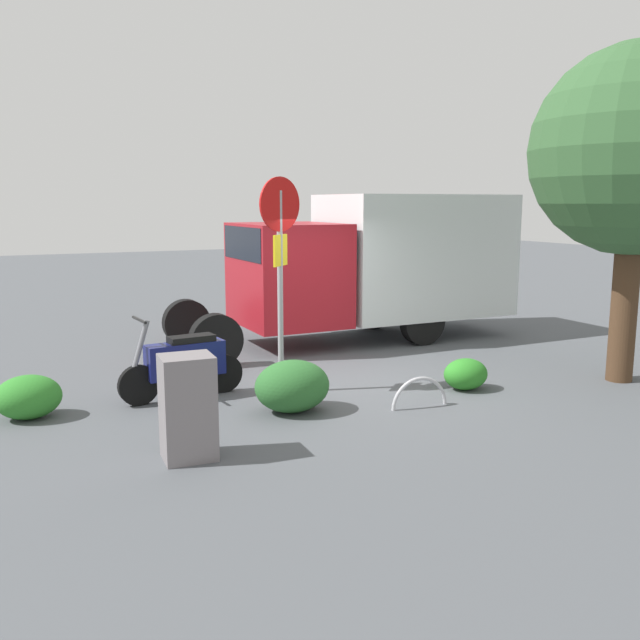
# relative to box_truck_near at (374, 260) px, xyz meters

# --- Properties ---
(ground_plane) EXTENTS (60.00, 60.00, 0.00)m
(ground_plane) POSITION_rel_box_truck_near_xyz_m (1.99, 2.72, -1.59)
(ground_plane) COLOR #4D5156
(box_truck_near) EXTENTS (6.84, 2.23, 2.89)m
(box_truck_near) POSITION_rel_box_truck_near_xyz_m (0.00, 0.00, 0.00)
(box_truck_near) COLOR black
(box_truck_near) RESTS_ON ground
(motorcycle) EXTENTS (1.81, 0.56, 1.20)m
(motorcycle) POSITION_rel_box_truck_near_xyz_m (4.55, 2.61, -1.07)
(motorcycle) COLOR black
(motorcycle) RESTS_ON ground
(stop_sign) EXTENTS (0.71, 0.33, 3.09)m
(stop_sign) POSITION_rel_box_truck_near_xyz_m (3.20, 2.91, 0.46)
(stop_sign) COLOR #9E9EA3
(stop_sign) RESTS_ON ground
(street_tree) EXTENTS (3.10, 3.10, 5.04)m
(street_tree) POSITION_rel_box_truck_near_xyz_m (-1.80, 4.54, 1.87)
(street_tree) COLOR #47301E
(street_tree) RESTS_ON ground
(utility_cabinet) EXTENTS (0.58, 0.50, 1.14)m
(utility_cabinet) POSITION_rel_box_truck_near_xyz_m (5.09, 4.90, -1.03)
(utility_cabinet) COLOR slate
(utility_cabinet) RESTS_ON ground
(bike_rack_hoop) EXTENTS (0.85, 0.10, 0.85)m
(bike_rack_hoop) POSITION_rel_box_truck_near_xyz_m (1.80, 4.40, -1.59)
(bike_rack_hoop) COLOR #B7B7BC
(bike_rack_hoop) RESTS_ON ground
(shrub_near_sign) EXTENTS (1.01, 0.83, 0.69)m
(shrub_near_sign) POSITION_rel_box_truck_near_xyz_m (3.42, 3.84, -1.25)
(shrub_near_sign) COLOR #2B652B
(shrub_near_sign) RESTS_ON ground
(shrub_mid_verge) EXTENTS (0.68, 0.56, 0.46)m
(shrub_mid_verge) POSITION_rel_box_truck_near_xyz_m (0.68, 3.94, -1.36)
(shrub_mid_verge) COLOR #2B7E24
(shrub_mid_verge) RESTS_ON ground
(shrub_by_tree) EXTENTS (0.83, 0.68, 0.57)m
(shrub_by_tree) POSITION_rel_box_truck_near_xyz_m (6.59, 2.66, -1.31)
(shrub_by_tree) COLOR #2F812A
(shrub_by_tree) RESTS_ON ground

